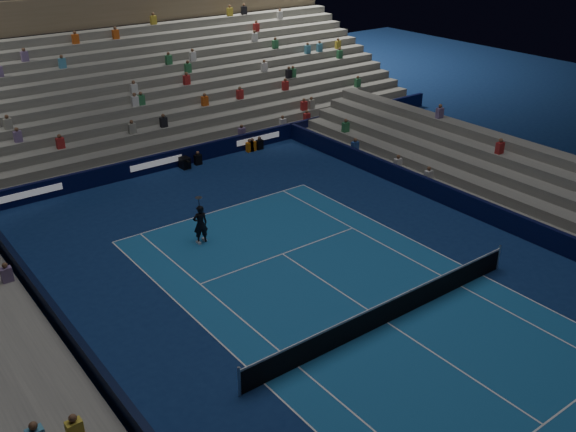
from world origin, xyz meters
The scene contains 9 objects.
ground centered at (0.00, 0.00, 0.00)m, with size 90.00×90.00×0.00m, color navy.
court_surface centered at (0.00, 0.00, 0.01)m, with size 10.97×23.77×0.01m, color #1B5997.
sponsor_barrier_far centered at (0.00, 18.50, 0.50)m, with size 44.00×0.25×1.00m, color black.
sponsor_barrier_east centered at (9.70, 0.00, 0.50)m, with size 0.25×37.00×1.00m, color #080C33.
sponsor_barrier_west centered at (-9.70, 0.00, 0.50)m, with size 0.25×37.00×1.00m, color black.
grandstand_main centered at (0.00, 27.90, 3.38)m, with size 44.00×15.20×11.20m.
tennis_net centered at (0.00, 0.00, 0.50)m, with size 12.90×0.10×1.10m.
tennis_player centered at (-2.26, 9.48, 0.91)m, with size 0.66×0.44×1.82m, color black.
broadcast_camera centered at (1.57, 17.93, 0.34)m, with size 0.51×0.96×0.66m.
Camera 1 is at (-14.53, -13.26, 13.69)m, focal length 40.09 mm.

